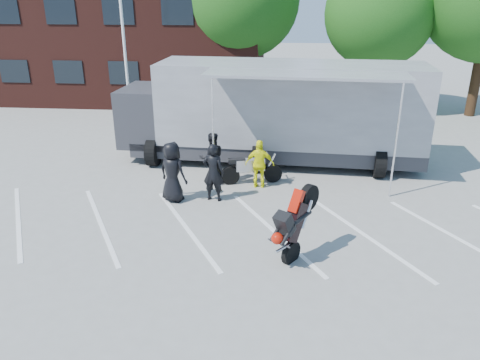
% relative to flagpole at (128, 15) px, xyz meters
% --- Properties ---
extents(ground, '(100.00, 100.00, 0.00)m').
position_rel_flagpole_xyz_m(ground, '(6.24, -10.00, -5.05)').
color(ground, gray).
rests_on(ground, ground).
extents(parking_bay_lines, '(18.09, 13.33, 0.01)m').
position_rel_flagpole_xyz_m(parking_bay_lines, '(6.24, -9.00, -5.05)').
color(parking_bay_lines, white).
rests_on(parking_bay_lines, ground).
extents(office_building, '(18.00, 8.00, 7.00)m').
position_rel_flagpole_xyz_m(office_building, '(-3.76, 8.00, -1.55)').
color(office_building, '#441B15').
rests_on(office_building, ground).
extents(flagpole, '(1.61, 0.12, 8.00)m').
position_rel_flagpole_xyz_m(flagpole, '(0.00, 0.00, 0.00)').
color(flagpole, white).
rests_on(flagpole, ground).
extents(tree_mid, '(5.44, 5.44, 7.68)m').
position_rel_flagpole_xyz_m(tree_mid, '(11.24, 5.00, -0.11)').
color(tree_mid, '#382314').
rests_on(tree_mid, ground).
extents(transporter_truck, '(11.80, 6.18, 3.66)m').
position_rel_flagpole_xyz_m(transporter_truck, '(6.36, -3.42, -5.05)').
color(transporter_truck, '#9899A0').
rests_on(transporter_truck, ground).
extents(parked_motorcycle, '(2.20, 1.16, 1.10)m').
position_rel_flagpole_xyz_m(parked_motorcycle, '(5.62, -5.67, -5.05)').
color(parked_motorcycle, '#B1B2B6').
rests_on(parked_motorcycle, ground).
extents(stunt_bike_rider, '(1.62, 1.83, 1.98)m').
position_rel_flagpole_xyz_m(stunt_bike_rider, '(7.22, -9.99, -5.05)').
color(stunt_bike_rider, black).
rests_on(stunt_bike_rider, ground).
extents(spectator_leather_a, '(1.08, 0.92, 1.86)m').
position_rel_flagpole_xyz_m(spectator_leather_a, '(3.33, -7.27, -4.12)').
color(spectator_leather_a, black).
rests_on(spectator_leather_a, ground).
extents(spectator_leather_b, '(0.73, 0.54, 1.81)m').
position_rel_flagpole_xyz_m(spectator_leather_b, '(4.55, -7.12, -4.15)').
color(spectator_leather_b, black).
rests_on(spectator_leather_b, ground).
extents(spectator_leather_c, '(1.00, 0.87, 1.74)m').
position_rel_flagpole_xyz_m(spectator_leather_c, '(4.31, -5.75, -4.19)').
color(spectator_leather_c, black).
rests_on(spectator_leather_c, ground).
extents(spectator_hivis, '(0.95, 0.42, 1.60)m').
position_rel_flagpole_xyz_m(spectator_hivis, '(5.90, -5.98, -4.26)').
color(spectator_hivis, '#FDFF0D').
rests_on(spectator_hivis, ground).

